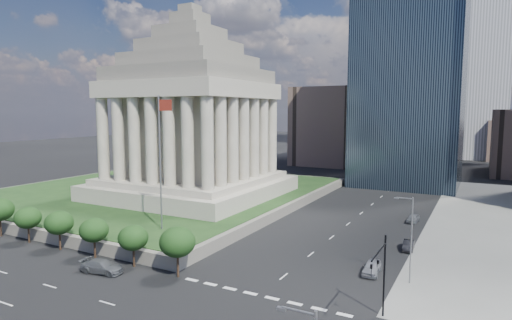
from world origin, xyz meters
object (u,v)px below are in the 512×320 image
Objects in this scene: parked_sedan_mid at (409,245)px; parked_sedan_far at (413,218)px; flagpole at (161,155)px; war_memorial at (192,102)px; suv_grey at (102,266)px; street_lamp_north at (410,235)px; parked_sedan_near at (372,267)px; traffic_signal_ne at (381,270)px.

parked_sedan_far is (-1.71, 16.29, 0.06)m from parked_sedan_mid.
parked_sedan_mid is (33.33, 13.28, -12.45)m from flagpole.
flagpole reaches higher than parked_sedan_mid.
war_memorial is 28.16m from flagpole.
suv_grey is 1.35× the size of parked_sedan_mid.
street_lamp_north reaches higher than suv_grey.
street_lamp_north is 29.22m from parked_sedan_far.
suv_grey reaches higher than parked_sedan_near.
street_lamp_north is (0.83, 11.30, 0.41)m from traffic_signal_ne.
flagpole is at bearing -132.68° from parked_sedan_far.
parked_sedan_mid is (31.44, 26.63, -0.13)m from suv_grey.
parked_sedan_far is at bearing 84.85° from parked_sedan_near.
suv_grey is 1.29× the size of parked_sedan_far.
war_memorial is at bearing 149.28° from parked_sedan_near.
war_memorial reaches higher than suv_grey.
war_memorial is at bearing 143.58° from traffic_signal_ne.
war_memorial is at bearing 116.89° from flagpole.
war_memorial reaches higher than parked_sedan_near.
street_lamp_north reaches higher than parked_sedan_mid.
street_lamp_north is 2.47× the size of parked_sedan_mid.
suv_grey is at bearing -120.48° from parked_sedan_far.
street_lamp_north is at bearing -76.53° from suv_grey.
flagpole is 35.95m from street_lamp_north.
traffic_signal_ne reaches higher than parked_sedan_far.
war_memorial is 48.75m from parked_sedan_far.
flagpole is at bearing 180.00° from parked_sedan_near.
flagpole is 4.94× the size of parked_sedan_mid.
war_memorial is 54.92m from street_lamp_north.
suv_grey is (1.89, -13.34, -12.32)m from flagpole.
suv_grey is at bearing -69.36° from war_memorial.
parked_sedan_mid is at bearing 98.46° from street_lamp_north.
parked_sedan_near is at bearing -106.07° from parked_sedan_mid.
war_memorial reaches higher than parked_sedan_far.
street_lamp_north is at bearing -78.72° from parked_sedan_far.
war_memorial is at bearing 10.78° from suv_grey.
street_lamp_north is at bearing -85.23° from parked_sedan_mid.
traffic_signal_ne is 13.45m from parked_sedan_near.
parked_sedan_mid is (2.50, 11.40, -0.12)m from parked_sedan_near.
flagpole is 37.98m from parked_sedan_mid.
traffic_signal_ne is 1.89× the size of parked_sedan_far.
flagpole is at bearing -161.97° from parked_sedan_mid.
suv_grey is 52.21m from parked_sedan_far.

